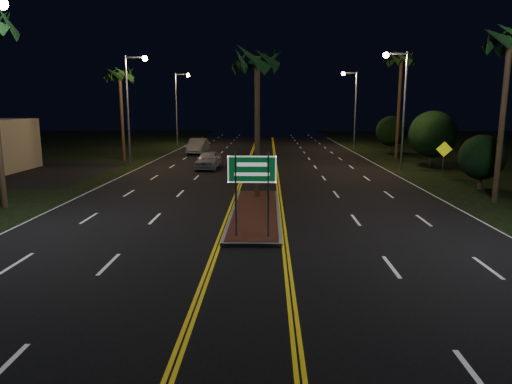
{
  "coord_description": "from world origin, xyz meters",
  "views": [
    {
      "loc": [
        0.61,
        -13.79,
        4.99
      ],
      "look_at": [
        0.16,
        2.54,
        1.9
      ],
      "focal_mm": 32.0,
      "sensor_mm": 36.0,
      "label": 1
    }
  ],
  "objects_px": {
    "streetlight_left_mid": "(132,98)",
    "palm_median": "(257,61)",
    "median_island": "(255,212)",
    "streetlight_left_far": "(179,101)",
    "streetlight_right_far": "(353,100)",
    "palm_right_near": "(510,39)",
    "palm_left_far": "(120,75)",
    "shrub_far": "(391,131)",
    "car_far": "(198,145)",
    "shrub_near": "(482,157)",
    "highway_sign": "(252,177)",
    "shrub_mid": "(433,134)",
    "car_near": "(208,158)",
    "palm_right_far": "(401,60)",
    "streetlight_right_mid": "(400,97)",
    "warning_sign": "(444,154)"
  },
  "relations": [
    {
      "from": "streetlight_right_far",
      "to": "palm_right_near",
      "type": "height_order",
      "value": "palm_right_near"
    },
    {
      "from": "streetlight_right_far",
      "to": "palm_right_far",
      "type": "relative_size",
      "value": 0.87
    },
    {
      "from": "streetlight_left_far",
      "to": "palm_right_far",
      "type": "relative_size",
      "value": 0.87
    },
    {
      "from": "streetlight_left_far",
      "to": "car_far",
      "type": "relative_size",
      "value": 1.63
    },
    {
      "from": "streetlight_left_far",
      "to": "shrub_mid",
      "type": "distance_m",
      "value": 31.85
    },
    {
      "from": "palm_median",
      "to": "streetlight_left_mid",
      "type": "bearing_deg",
      "value": 128.17
    },
    {
      "from": "streetlight_right_far",
      "to": "car_far",
      "type": "bearing_deg",
      "value": -157.8
    },
    {
      "from": "streetlight_left_mid",
      "to": "streetlight_left_far",
      "type": "xyz_separation_m",
      "value": [
        0.0,
        20.0,
        0.0
      ]
    },
    {
      "from": "palm_left_far",
      "to": "palm_right_near",
      "type": "distance_m",
      "value": 31.05
    },
    {
      "from": "shrub_near",
      "to": "car_far",
      "type": "relative_size",
      "value": 0.6
    },
    {
      "from": "streetlight_left_far",
      "to": "shrub_mid",
      "type": "bearing_deg",
      "value": -39.1
    },
    {
      "from": "shrub_far",
      "to": "highway_sign",
      "type": "bearing_deg",
      "value": -112.57
    },
    {
      "from": "streetlight_right_mid",
      "to": "shrub_mid",
      "type": "distance_m",
      "value": 4.9
    },
    {
      "from": "palm_right_near",
      "to": "car_far",
      "type": "distance_m",
      "value": 32.38
    },
    {
      "from": "streetlight_left_mid",
      "to": "palm_right_near",
      "type": "height_order",
      "value": "palm_right_near"
    },
    {
      "from": "streetlight_right_mid",
      "to": "shrub_near",
      "type": "relative_size",
      "value": 2.73
    },
    {
      "from": "streetlight_left_far",
      "to": "shrub_far",
      "type": "relative_size",
      "value": 2.27
    },
    {
      "from": "palm_median",
      "to": "palm_left_far",
      "type": "height_order",
      "value": "palm_left_far"
    },
    {
      "from": "streetlight_left_mid",
      "to": "streetlight_right_mid",
      "type": "distance_m",
      "value": 21.32
    },
    {
      "from": "streetlight_right_far",
      "to": "palm_right_far",
      "type": "xyz_separation_m",
      "value": [
        2.19,
        -12.0,
        3.49
      ]
    },
    {
      "from": "palm_median",
      "to": "palm_right_near",
      "type": "distance_m",
      "value": 12.55
    },
    {
      "from": "car_near",
      "to": "warning_sign",
      "type": "relative_size",
      "value": 1.96
    },
    {
      "from": "palm_right_far",
      "to": "shrub_far",
      "type": "xyz_separation_m",
      "value": [
        1.0,
        6.0,
        -6.81
      ]
    },
    {
      "from": "median_island",
      "to": "streetlight_left_far",
      "type": "xyz_separation_m",
      "value": [
        -10.61,
        37.0,
        5.57
      ]
    },
    {
      "from": "shrub_mid",
      "to": "car_far",
      "type": "relative_size",
      "value": 0.84
    },
    {
      "from": "highway_sign",
      "to": "palm_left_far",
      "type": "bearing_deg",
      "value": 116.92
    },
    {
      "from": "palm_left_far",
      "to": "shrub_far",
      "type": "relative_size",
      "value": 2.22
    },
    {
      "from": "shrub_near",
      "to": "palm_right_near",
      "type": "bearing_deg",
      "value": -104.04
    },
    {
      "from": "streetlight_left_mid",
      "to": "palm_median",
      "type": "relative_size",
      "value": 1.08
    },
    {
      "from": "palm_right_near",
      "to": "car_near",
      "type": "xyz_separation_m",
      "value": [
        -16.75,
        12.74,
        -7.38
      ]
    },
    {
      "from": "highway_sign",
      "to": "shrub_near",
      "type": "distance_m",
      "value": 17.55
    },
    {
      "from": "shrub_near",
      "to": "shrub_far",
      "type": "relative_size",
      "value": 0.83
    },
    {
      "from": "streetlight_right_mid",
      "to": "shrub_mid",
      "type": "bearing_deg",
      "value": 30.56
    },
    {
      "from": "car_far",
      "to": "car_near",
      "type": "bearing_deg",
      "value": -75.37
    },
    {
      "from": "palm_right_near",
      "to": "shrub_near",
      "type": "height_order",
      "value": "palm_right_near"
    },
    {
      "from": "streetlight_left_far",
      "to": "car_far",
      "type": "xyz_separation_m",
      "value": [
        3.64,
        -9.17,
        -4.73
      ]
    },
    {
      "from": "palm_median",
      "to": "car_near",
      "type": "height_order",
      "value": "palm_median"
    },
    {
      "from": "streetlight_left_far",
      "to": "shrub_near",
      "type": "relative_size",
      "value": 2.73
    },
    {
      "from": "streetlight_right_far",
      "to": "palm_left_far",
      "type": "relative_size",
      "value": 1.02
    },
    {
      "from": "shrub_near",
      "to": "shrub_far",
      "type": "distance_m",
      "value": 22.01
    },
    {
      "from": "palm_right_far",
      "to": "palm_left_far",
      "type": "bearing_deg",
      "value": -175.53
    },
    {
      "from": "streetlight_left_mid",
      "to": "streetlight_right_far",
      "type": "height_order",
      "value": "same"
    },
    {
      "from": "streetlight_right_mid",
      "to": "streetlight_right_far",
      "type": "bearing_deg",
      "value": 90.0
    },
    {
      "from": "highway_sign",
      "to": "palm_right_near",
      "type": "height_order",
      "value": "palm_right_near"
    },
    {
      "from": "shrub_mid",
      "to": "car_far",
      "type": "xyz_separation_m",
      "value": [
        -20.97,
        10.83,
        -1.81
      ]
    },
    {
      "from": "streetlight_left_far",
      "to": "palm_median",
      "type": "xyz_separation_m",
      "value": [
        10.61,
        -33.5,
        1.62
      ]
    },
    {
      "from": "shrub_mid",
      "to": "shrub_far",
      "type": "relative_size",
      "value": 1.17
    },
    {
      "from": "car_near",
      "to": "warning_sign",
      "type": "xyz_separation_m",
      "value": [
        17.1,
        -4.44,
        0.84
      ]
    },
    {
      "from": "median_island",
      "to": "highway_sign",
      "type": "distance_m",
      "value": 4.8
    },
    {
      "from": "highway_sign",
      "to": "streetlight_right_far",
      "type": "distance_m",
      "value": 40.74
    }
  ]
}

